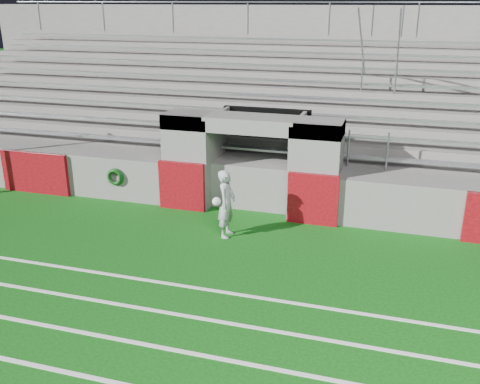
% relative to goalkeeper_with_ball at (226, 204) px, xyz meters
% --- Properties ---
extents(ground, '(90.00, 90.00, 0.00)m').
position_rel_goalkeeper_with_ball_xyz_m(ground, '(0.08, -1.60, -0.84)').
color(ground, '#0C490E').
rests_on(ground, ground).
extents(stadium_structure, '(26.00, 8.48, 5.42)m').
position_rel_goalkeeper_with_ball_xyz_m(stadium_structure, '(0.08, 6.37, 0.65)').
color(stadium_structure, '#615E5C').
rests_on(stadium_structure, ground).
extents(goalkeeper_with_ball, '(0.52, 0.61, 1.68)m').
position_rel_goalkeeper_with_ball_xyz_m(goalkeeper_with_ball, '(0.00, 0.00, 0.00)').
color(goalkeeper_with_ball, '#A0A5A9').
rests_on(goalkeeper_with_ball, ground).
extents(hose_coil, '(0.51, 0.14, 0.51)m').
position_rel_goalkeeper_with_ball_xyz_m(hose_coil, '(-3.74, 1.33, -0.10)').
color(hose_coil, '#0C3D11').
rests_on(hose_coil, ground).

